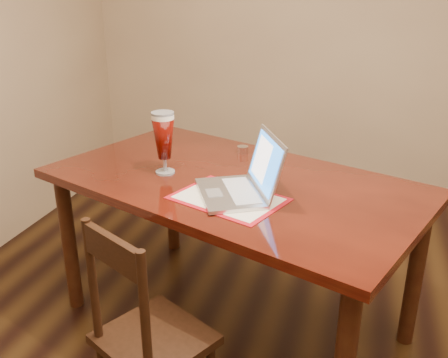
% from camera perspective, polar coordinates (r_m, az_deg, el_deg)
% --- Properties ---
extents(dining_table, '(1.97, 1.52, 1.11)m').
position_cam_1_polar(dining_table, '(2.37, 0.85, -2.00)').
color(dining_table, '#4B130A').
rests_on(dining_table, ground).
extents(dining_chair, '(0.51, 0.51, 0.91)m').
position_cam_1_polar(dining_chair, '(2.00, -8.72, -17.39)').
color(dining_chair, black).
rests_on(dining_chair, ground).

